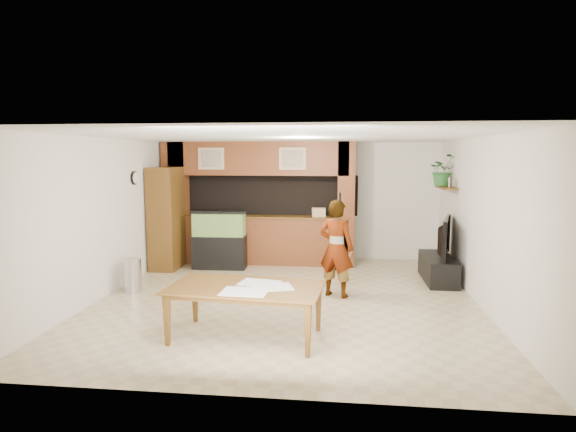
# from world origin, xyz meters

# --- Properties ---
(floor) EXTENTS (6.50, 6.50, 0.00)m
(floor) POSITION_xyz_m (0.00, 0.00, 0.00)
(floor) COLOR tan
(floor) RESTS_ON ground
(ceiling) EXTENTS (6.50, 6.50, 0.00)m
(ceiling) POSITION_xyz_m (0.00, 0.00, 2.60)
(ceiling) COLOR white
(ceiling) RESTS_ON wall_back
(wall_back) EXTENTS (6.00, 0.00, 6.00)m
(wall_back) POSITION_xyz_m (0.00, 3.25, 1.30)
(wall_back) COLOR silver
(wall_back) RESTS_ON floor
(wall_left) EXTENTS (0.00, 6.50, 6.50)m
(wall_left) POSITION_xyz_m (-3.00, 0.00, 1.30)
(wall_left) COLOR silver
(wall_left) RESTS_ON floor
(wall_right) EXTENTS (0.00, 6.50, 6.50)m
(wall_right) POSITION_xyz_m (3.00, 0.00, 1.30)
(wall_right) COLOR silver
(wall_right) RESTS_ON floor
(partition) EXTENTS (4.20, 0.99, 2.60)m
(partition) POSITION_xyz_m (-0.95, 2.64, 1.31)
(partition) COLOR brown
(partition) RESTS_ON floor
(wall_clock) EXTENTS (0.05, 0.25, 0.25)m
(wall_clock) POSITION_xyz_m (-2.97, 1.00, 1.90)
(wall_clock) COLOR black
(wall_clock) RESTS_ON wall_left
(wall_shelf) EXTENTS (0.25, 0.90, 0.04)m
(wall_shelf) POSITION_xyz_m (2.85, 1.95, 1.70)
(wall_shelf) COLOR brown
(wall_shelf) RESTS_ON wall_right
(pantry_cabinet) EXTENTS (0.52, 0.85, 2.08)m
(pantry_cabinet) POSITION_xyz_m (-2.70, 1.85, 1.04)
(pantry_cabinet) COLOR brown
(pantry_cabinet) RESTS_ON floor
(trash_can) EXTENTS (0.31, 0.31, 0.57)m
(trash_can) POSITION_xyz_m (-2.67, 0.10, 0.28)
(trash_can) COLOR #B2B2B7
(trash_can) RESTS_ON floor
(aquarium) EXTENTS (1.09, 0.41, 1.20)m
(aquarium) POSITION_xyz_m (-1.63, 1.95, 0.59)
(aquarium) COLOR black
(aquarium) RESTS_ON floor
(tv_stand) EXTENTS (0.51, 1.39, 0.46)m
(tv_stand) POSITION_xyz_m (2.65, 1.42, 0.23)
(tv_stand) COLOR black
(tv_stand) RESTS_ON floor
(television) EXTENTS (0.48, 1.26, 0.72)m
(television) POSITION_xyz_m (2.65, 1.42, 0.83)
(television) COLOR black
(television) RESTS_ON tv_stand
(photo_frame) EXTENTS (0.05, 0.14, 0.19)m
(photo_frame) POSITION_xyz_m (2.85, 1.71, 1.81)
(photo_frame) COLOR tan
(photo_frame) RESTS_ON wall_shelf
(potted_plant) EXTENTS (0.70, 0.66, 0.62)m
(potted_plant) POSITION_xyz_m (2.82, 2.18, 2.03)
(potted_plant) COLOR #266029
(potted_plant) RESTS_ON wall_shelf
(person) EXTENTS (0.69, 0.57, 1.61)m
(person) POSITION_xyz_m (0.78, 0.22, 0.80)
(person) COLOR tan
(person) RESTS_ON floor
(microphone) EXTENTS (0.04, 0.10, 0.17)m
(microphone) POSITION_xyz_m (0.83, 0.06, 1.66)
(microphone) COLOR black
(microphone) RESTS_ON person
(dining_table) EXTENTS (2.01, 1.24, 0.68)m
(dining_table) POSITION_xyz_m (-0.33, -1.80, 0.34)
(dining_table) COLOR brown
(dining_table) RESTS_ON floor
(newspaper_a) EXTENTS (0.59, 0.51, 0.01)m
(newspaper_a) POSITION_xyz_m (0.01, -1.78, 0.68)
(newspaper_a) COLOR silver
(newspaper_a) RESTS_ON dining_table
(newspaper_b) EXTENTS (0.58, 0.43, 0.01)m
(newspaper_b) POSITION_xyz_m (-0.29, -2.02, 0.68)
(newspaper_b) COLOR silver
(newspaper_b) RESTS_ON dining_table
(newspaper_c) EXTENTS (0.56, 0.46, 0.01)m
(newspaper_c) POSITION_xyz_m (-0.18, -1.60, 0.68)
(newspaper_c) COLOR silver
(newspaper_c) RESTS_ON dining_table
(counter_box) EXTENTS (0.29, 0.21, 0.18)m
(counter_box) POSITION_xyz_m (0.38, 2.45, 1.13)
(counter_box) COLOR tan
(counter_box) RESTS_ON partition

